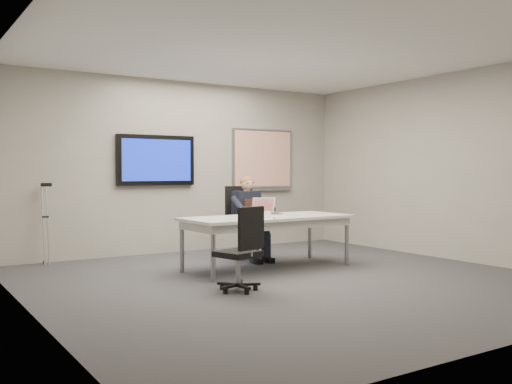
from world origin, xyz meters
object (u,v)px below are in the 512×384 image
office_chair_far (244,236)px  conference_table (267,222)px  office_chair_near (241,265)px  laptop (267,210)px  seated_person (252,227)px

office_chair_far → conference_table: bearing=-96.0°
conference_table → office_chair_far: size_ratio=2.14×
conference_table → office_chair_near: office_chair_near is taller
conference_table → laptop: (0.16, 0.26, 0.14)m
seated_person → laptop: bearing=-92.8°
conference_table → office_chair_near: 1.55m
seated_person → laptop: size_ratio=3.27×
laptop → seated_person: bearing=98.4°
conference_table → laptop: 0.34m
seated_person → laptop: seated_person is taller
office_chair_near → conference_table: bearing=-150.5°
conference_table → seated_person: seated_person is taller
conference_table → office_chair_near: bearing=-136.6°
office_chair_far → laptop: bearing=-87.3°
conference_table → seated_person: bearing=72.5°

